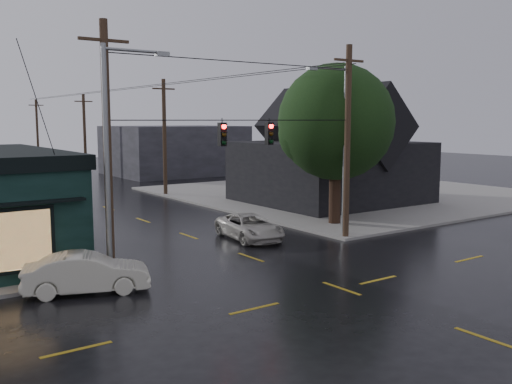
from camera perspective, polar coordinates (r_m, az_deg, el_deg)
ground_plane at (r=22.00m, az=8.53°, el=-9.53°), size 160.00×160.00×0.00m
sidewalk_ne at (r=49.75m, az=9.30°, el=-0.07°), size 28.00×28.00×0.15m
ne_building at (r=43.78m, az=7.49°, el=4.75°), size 12.60×11.60×8.75m
corner_tree at (r=34.18m, az=8.01°, el=6.91°), size 6.90×6.90×9.49m
utility_pole_nw at (r=23.99m, az=-14.24°, el=-8.25°), size 2.00×0.32×10.15m
utility_pole_ne at (r=30.92m, az=8.93°, el=-4.64°), size 2.00×0.32×10.15m
utility_pole_far_a at (r=48.48m, az=-9.02°, el=-0.35°), size 2.00×0.32×9.65m
utility_pole_far_b at (r=66.91m, az=-16.61°, el=1.51°), size 2.00×0.32×9.15m
utility_pole_far_c at (r=86.05m, az=-20.88°, el=2.54°), size 2.00×0.32×9.15m
span_signal_assembly at (r=26.21m, az=-0.99°, el=5.88°), size 13.00×0.48×1.23m
streetlight_nw at (r=23.26m, az=-14.31°, el=-8.75°), size 5.40×0.30×9.15m
streetlight_ne at (r=31.75m, az=8.70°, el=-4.33°), size 5.40×0.30×9.15m
bg_building_east at (r=67.61m, az=-8.21°, el=4.17°), size 14.00×12.00×5.60m
sedan_cream at (r=21.95m, az=-16.57°, el=-7.78°), size 4.77×3.00×1.48m
suv_silver at (r=30.30m, az=-0.65°, el=-3.52°), size 2.79×5.02×1.33m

